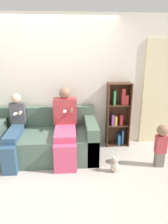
{
  "coord_description": "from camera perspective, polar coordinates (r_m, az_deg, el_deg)",
  "views": [
    {
      "loc": [
        0.35,
        -2.84,
        1.9
      ],
      "look_at": [
        0.59,
        0.62,
        0.82
      ],
      "focal_mm": 32.0,
      "sensor_mm": 36.0,
      "label": 1
    }
  ],
  "objects": [
    {
      "name": "ground_plane",
      "position": [
        3.44,
        -9.54,
        -16.55
      ],
      "size": [
        14.0,
        14.0,
        0.0
      ],
      "primitive_type": "plane",
      "color": "#BCB2A8"
    },
    {
      "name": "back_wall",
      "position": [
        3.98,
        -9.07,
        8.03
      ],
      "size": [
        10.0,
        0.06,
        2.55
      ],
      "color": "silver",
      "rests_on": "ground_plane"
    },
    {
      "name": "curtain_panel",
      "position": [
        4.35,
        20.73,
        4.98
      ],
      "size": [
        0.7,
        0.04,
        2.11
      ],
      "color": "beige",
      "rests_on": "ground_plane"
    },
    {
      "name": "couch",
      "position": [
        3.79,
        -10.82,
        -8.14
      ],
      "size": [
        1.86,
        0.94,
        0.85
      ],
      "color": "#4C6656",
      "rests_on": "ground_plane"
    },
    {
      "name": "adult_seated",
      "position": [
        3.55,
        -5.4,
        -3.52
      ],
      "size": [
        0.43,
        0.89,
        1.26
      ],
      "color": "#DB4C75",
      "rests_on": "ground_plane"
    },
    {
      "name": "child_seated",
      "position": [
        3.66,
        -19.35,
        -4.91
      ],
      "size": [
        0.27,
        0.92,
        1.15
      ],
      "color": "#335170",
      "rests_on": "ground_plane"
    },
    {
      "name": "toddler_standing",
      "position": [
        3.57,
        21.19,
        -8.12
      ],
      "size": [
        0.19,
        0.19,
        0.75
      ],
      "color": "#70665B",
      "rests_on": "ground_plane"
    },
    {
      "name": "bookshelf",
      "position": [
        4.1,
        9.75,
        -0.73
      ],
      "size": [
        0.46,
        0.24,
        1.3
      ],
      "color": "#4C2D1E",
      "rests_on": "ground_plane"
    },
    {
      "name": "teddy_bear",
      "position": [
        3.37,
        8.85,
        -14.62
      ],
      "size": [
        0.14,
        0.11,
        0.28
      ],
      "color": "beige",
      "rests_on": "ground_plane"
    }
  ]
}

